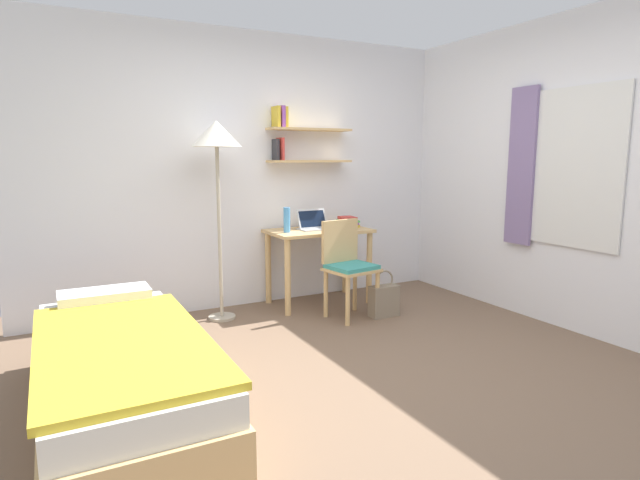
{
  "coord_description": "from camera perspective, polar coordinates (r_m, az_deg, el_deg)",
  "views": [
    {
      "loc": [
        -1.81,
        -2.74,
        1.44
      ],
      "look_at": [
        -0.09,
        0.51,
        0.85
      ],
      "focal_mm": 29.16,
      "sensor_mm": 36.0,
      "label": 1
    }
  ],
  "objects": [
    {
      "name": "ground_plane",
      "position": [
        3.58,
        5.3,
        -14.61
      ],
      "size": [
        5.28,
        5.28,
        0.0
      ],
      "primitive_type": "plane",
      "color": "brown"
    },
    {
      "name": "wall_back",
      "position": [
        5.1,
        -6.98,
        7.57
      ],
      "size": [
        4.4,
        0.27,
        2.6
      ],
      "color": "white",
      "rests_on": "ground_plane"
    },
    {
      "name": "wall_right",
      "position": [
        4.72,
        26.68,
        6.51
      ],
      "size": [
        0.1,
        4.4,
        2.6
      ],
      "color": "white",
      "rests_on": "ground_plane"
    },
    {
      "name": "bed",
      "position": [
        3.21,
        -20.9,
        -13.47
      ],
      "size": [
        0.85,
        2.01,
        0.54
      ],
      "color": "tan",
      "rests_on": "ground_plane"
    },
    {
      "name": "desk",
      "position": [
        5.08,
        -0.15,
        -0.44
      ],
      "size": [
        0.98,
        0.56,
        0.74
      ],
      "color": "tan",
      "rests_on": "ground_plane"
    },
    {
      "name": "desk_chair",
      "position": [
        4.68,
        3.07,
        -2.57
      ],
      "size": [
        0.47,
        0.44,
        0.87
      ],
      "color": "tan",
      "rests_on": "ground_plane"
    },
    {
      "name": "standing_lamp",
      "position": [
        4.59,
        -11.28,
        10.34
      ],
      "size": [
        0.43,
        0.43,
        1.74
      ],
      "color": "#B2A893",
      "rests_on": "ground_plane"
    },
    {
      "name": "laptop",
      "position": [
        5.07,
        -0.69,
        1.75
      ],
      "size": [
        0.31,
        0.21,
        0.19
      ],
      "color": "#B7BABF",
      "rests_on": "desk"
    },
    {
      "name": "water_bottle",
      "position": [
        4.86,
        -3.66,
        2.21
      ],
      "size": [
        0.06,
        0.06,
        0.24
      ],
      "primitive_type": "cylinder",
      "color": "#4C99DB",
      "rests_on": "desk"
    },
    {
      "name": "book_stack",
      "position": [
        5.24,
        3.04,
        1.97
      ],
      "size": [
        0.16,
        0.25,
        0.1
      ],
      "color": "gold",
      "rests_on": "desk"
    },
    {
      "name": "handbag",
      "position": [
        4.78,
        7.03,
        -6.54
      ],
      "size": [
        0.27,
        0.12,
        0.43
      ],
      "color": "gray",
      "rests_on": "ground_plane"
    }
  ]
}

